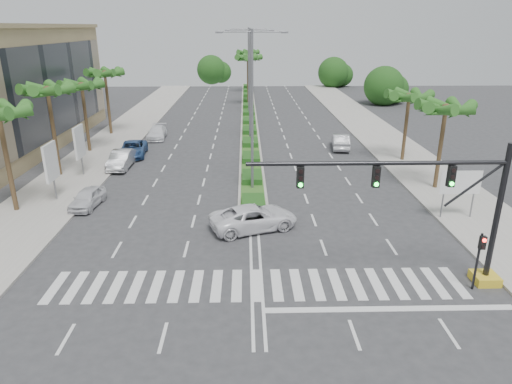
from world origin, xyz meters
TOP-DOWN VIEW (x-y plane):
  - ground at (0.00, 0.00)m, footprint 160.00×160.00m
  - footpath_right at (15.20, 20.00)m, footprint 6.00×120.00m
  - footpath_left at (-15.20, 20.00)m, footprint 6.00×120.00m
  - median at (0.00, 45.00)m, footprint 2.20×75.00m
  - median_grass at (0.00, 45.00)m, footprint 1.80×75.00m
  - signal_gantry at (9.27, -0.00)m, footprint 12.60×1.20m
  - pedestrian_signal at (10.60, -0.68)m, footprint 0.28×0.36m
  - direction_sign at (13.50, 7.99)m, footprint 2.70×0.11m
  - billboard_near at (-14.50, 12.00)m, footprint 0.18×2.10m
  - billboard_far at (-14.50, 18.00)m, footprint 0.18×2.10m
  - palm_left_mid at (-16.50, 18.00)m, footprint 4.57×4.68m
  - palm_left_far at (-16.50, 26.00)m, footprint 4.57×4.68m
  - palm_left_end at (-16.50, 34.00)m, footprint 4.57×4.68m
  - palm_right_near at (14.50, 14.00)m, footprint 4.57×4.68m
  - palm_right_far at (14.50, 22.00)m, footprint 4.57×4.68m
  - palm_median_a at (0.00, 55.00)m, footprint 4.57×4.68m
  - palm_median_b at (0.00, 70.00)m, footprint 4.57×4.68m
  - streetlight_near at (0.00, 14.00)m, footprint 5.10×0.25m
  - streetlight_mid at (0.00, 30.00)m, footprint 5.10×0.25m
  - streetlight_far at (0.00, 46.00)m, footprint 5.10×0.25m
  - car_parked_a at (-11.80, 10.80)m, footprint 1.95×4.03m
  - car_parked_b at (-11.80, 20.31)m, footprint 1.76×4.83m
  - car_parked_c at (-11.66, 24.31)m, footprint 2.87×5.43m
  - car_parked_d at (-10.64, 31.82)m, footprint 2.15×4.87m
  - car_crossing at (-0.02, 6.72)m, footprint 6.11×4.30m
  - car_right at (9.48, 26.74)m, footprint 2.28×4.96m

SIDE VIEW (x-z plane):
  - ground at x=0.00m, z-range 0.00..0.00m
  - footpath_right at x=15.20m, z-range 0.00..0.15m
  - footpath_left at x=-15.20m, z-range 0.00..0.15m
  - median at x=0.00m, z-range 0.00..0.20m
  - median_grass at x=0.00m, z-range 0.20..0.24m
  - car_parked_a at x=-11.80m, z-range 0.00..1.32m
  - car_parked_d at x=-10.64m, z-range 0.00..1.39m
  - car_parked_c at x=-11.66m, z-range 0.00..1.45m
  - car_crossing at x=-0.02m, z-range 0.00..1.55m
  - car_right at x=9.48m, z-range 0.00..1.58m
  - car_parked_b at x=-11.80m, z-range 0.00..1.58m
  - pedestrian_signal at x=10.60m, z-range 0.54..3.54m
  - direction_sign at x=13.50m, z-range 0.75..4.15m
  - billboard_near at x=-14.50m, z-range 0.79..5.14m
  - billboard_far at x=-14.50m, z-range 0.79..5.14m
  - signal_gantry at x=9.27m, z-range -0.14..7.06m
  - palm_right_far at x=14.50m, z-range 2.54..9.29m
  - palm_right_near at x=14.50m, z-range 2.68..9.73m
  - palm_left_far at x=-16.50m, z-range 2.82..10.17m
  - streetlight_near at x=0.00m, z-range 0.81..12.81m
  - streetlight_mid at x=0.00m, z-range 0.81..12.81m
  - streetlight_far at x=0.00m, z-range 0.81..12.81m
  - palm_left_end at x=-16.50m, z-range 3.01..10.76m
  - palm_left_mid at x=-16.50m, z-range 3.10..11.05m
  - palm_median_a at x=0.00m, z-range 3.15..11.20m
  - palm_median_b at x=0.00m, z-range 3.15..11.20m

